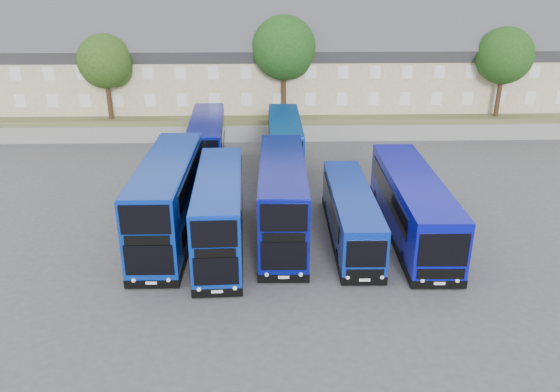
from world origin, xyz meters
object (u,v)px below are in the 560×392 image
at_px(dd_front_left, 169,201).
at_px(tree_far, 535,45).
at_px(dd_front_mid, 220,214).
at_px(tree_east, 505,58).
at_px(tree_west, 107,63).
at_px(tree_mid, 285,50).
at_px(coach_east_a, 351,216).

height_order(dd_front_left, tree_far, tree_far).
relative_size(dd_front_mid, tree_east, 1.32).
distance_m(dd_front_left, tree_west, 23.04).
distance_m(tree_west, tree_mid, 16.04).
bearing_deg(dd_front_mid, tree_mid, 76.85).
bearing_deg(tree_mid, tree_far, 14.04).
bearing_deg(dd_front_mid, dd_front_left, 152.74).
bearing_deg(dd_front_mid, coach_east_a, 5.27).
distance_m(dd_front_mid, tree_west, 25.60).
height_order(dd_front_left, tree_west, tree_west).
distance_m(dd_front_left, tree_mid, 23.39).
xyz_separation_m(dd_front_mid, tree_far, (30.48, 29.32, 5.64)).
height_order(dd_front_mid, tree_east, tree_east).
height_order(coach_east_a, tree_west, tree_west).
distance_m(tree_west, tree_east, 36.00).
height_order(tree_mid, tree_east, tree_mid).
height_order(coach_east_a, tree_far, tree_far).
bearing_deg(tree_mid, dd_front_mid, -101.12).
height_order(dd_front_left, coach_east_a, dd_front_left).
xyz_separation_m(dd_front_mid, coach_east_a, (7.47, 0.96, -0.63)).
bearing_deg(tree_mid, dd_front_left, -109.37).
bearing_deg(dd_front_mid, tree_east, 40.32).
xyz_separation_m(dd_front_mid, tree_west, (-11.52, 22.32, 4.96)).
distance_m(dd_front_left, tree_far, 43.94).
bearing_deg(tree_east, tree_far, 49.40).
height_order(coach_east_a, tree_mid, tree_mid).
xyz_separation_m(dd_front_left, tree_west, (-8.48, 20.89, 4.74)).
bearing_deg(tree_east, coach_east_a, -128.54).
distance_m(coach_east_a, tree_far, 37.06).
bearing_deg(dd_front_left, coach_east_a, -2.05).
relative_size(dd_front_mid, tree_far, 1.25).
distance_m(tree_west, tree_far, 42.58).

